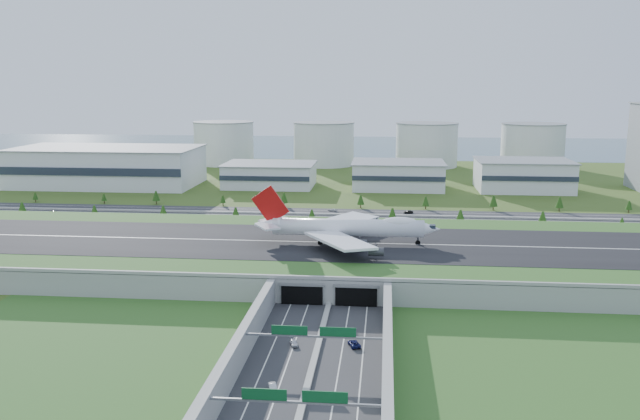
# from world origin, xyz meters

# --- Properties ---
(ground) EXTENTS (1200.00, 1200.00, 0.00)m
(ground) POSITION_xyz_m (0.00, 0.00, 0.00)
(ground) COLOR #304916
(ground) RESTS_ON ground
(airfield_deck) EXTENTS (520.00, 100.00, 9.20)m
(airfield_deck) POSITION_xyz_m (0.00, -0.09, 4.12)
(airfield_deck) COLOR gray
(airfield_deck) RESTS_ON ground
(underpass_road) EXTENTS (38.80, 120.40, 8.00)m
(underpass_road) POSITION_xyz_m (0.00, -99.42, 3.43)
(underpass_road) COLOR #28282B
(underpass_road) RESTS_ON ground
(sign_gantry_near) EXTENTS (38.70, 0.70, 9.80)m
(sign_gantry_near) POSITION_xyz_m (0.00, -95.04, 6.95)
(sign_gantry_near) COLOR gray
(sign_gantry_near) RESTS_ON ground
(sign_gantry_far) EXTENTS (38.70, 0.70, 9.80)m
(sign_gantry_far) POSITION_xyz_m (0.00, -130.04, 6.95)
(sign_gantry_far) COLOR gray
(sign_gantry_far) RESTS_ON ground
(north_expressway) EXTENTS (560.00, 36.00, 0.12)m
(north_expressway) POSITION_xyz_m (0.00, 95.00, 0.06)
(north_expressway) COLOR #28282B
(north_expressway) RESTS_ON ground
(tree_row) EXTENTS (501.40, 48.66, 8.44)m
(tree_row) POSITION_xyz_m (3.78, 92.11, 4.74)
(tree_row) COLOR #3D2819
(tree_row) RESTS_ON ground
(hangar_west) EXTENTS (120.00, 60.00, 25.00)m
(hangar_west) POSITION_xyz_m (-170.00, 185.00, 12.50)
(hangar_west) COLOR silver
(hangar_west) RESTS_ON ground
(hangar_mid_a) EXTENTS (58.00, 42.00, 15.00)m
(hangar_mid_a) POSITION_xyz_m (-60.00, 190.00, 7.50)
(hangar_mid_a) COLOR silver
(hangar_mid_a) RESTS_ON ground
(hangar_mid_b) EXTENTS (58.00, 42.00, 17.00)m
(hangar_mid_b) POSITION_xyz_m (25.00, 190.00, 8.50)
(hangar_mid_b) COLOR silver
(hangar_mid_b) RESTS_ON ground
(hangar_mid_c) EXTENTS (58.00, 42.00, 19.00)m
(hangar_mid_c) POSITION_xyz_m (105.00, 190.00, 9.50)
(hangar_mid_c) COLOR silver
(hangar_mid_c) RESTS_ON ground
(fuel_tank_a) EXTENTS (50.00, 50.00, 35.00)m
(fuel_tank_a) POSITION_xyz_m (-120.00, 310.00, 17.50)
(fuel_tank_a) COLOR silver
(fuel_tank_a) RESTS_ON ground
(fuel_tank_b) EXTENTS (50.00, 50.00, 35.00)m
(fuel_tank_b) POSITION_xyz_m (-35.00, 310.00, 17.50)
(fuel_tank_b) COLOR silver
(fuel_tank_b) RESTS_ON ground
(fuel_tank_c) EXTENTS (50.00, 50.00, 35.00)m
(fuel_tank_c) POSITION_xyz_m (50.00, 310.00, 17.50)
(fuel_tank_c) COLOR silver
(fuel_tank_c) RESTS_ON ground
(fuel_tank_d) EXTENTS (50.00, 50.00, 35.00)m
(fuel_tank_d) POSITION_xyz_m (135.00, 310.00, 17.50)
(fuel_tank_d) COLOR silver
(fuel_tank_d) RESTS_ON ground
(bay_water) EXTENTS (1200.00, 260.00, 0.06)m
(bay_water) POSITION_xyz_m (0.00, 480.00, 0.03)
(bay_water) COLOR #365868
(bay_water) RESTS_ON ground
(boeing_747) EXTENTS (72.20, 68.27, 22.33)m
(boeing_747) POSITION_xyz_m (2.42, -0.11, 14.32)
(boeing_747) COLOR white
(boeing_747) RESTS_ON airfield_deck
(car_0) EXTENTS (2.95, 4.82, 1.53)m
(car_0) POSITION_xyz_m (-6.44, -84.06, 0.89)
(car_0) COLOR silver
(car_0) RESTS_ON ground
(car_1) EXTENTS (2.92, 4.99, 1.55)m
(car_1) POSITION_xyz_m (-7.61, -110.99, 0.90)
(car_1) COLOR silver
(car_1) RESTS_ON ground
(car_2) EXTENTS (4.17, 5.94, 1.50)m
(car_2) POSITION_xyz_m (9.49, -83.00, 0.87)
(car_2) COLOR #0D1244
(car_2) RESTS_ON ground
(car_4) EXTENTS (4.93, 2.26, 1.64)m
(car_4) POSITION_xyz_m (-158.13, 84.91, 0.94)
(car_4) COLOR #4E4F52
(car_4) RESTS_ON ground
(car_5) EXTENTS (5.27, 2.44, 1.67)m
(car_5) POSITION_xyz_m (29.35, 102.87, 0.96)
(car_5) COLOR black
(car_5) RESTS_ON ground
(car_7) EXTENTS (5.27, 3.76, 1.42)m
(car_7) POSITION_xyz_m (-11.33, 105.24, 0.83)
(car_7) COLOR silver
(car_7) RESTS_ON ground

